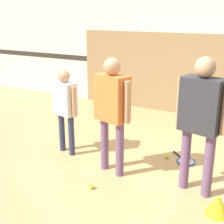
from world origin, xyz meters
TOP-DOWN VIEW (x-y plane):
  - ground_plane at (0.00, 0.00)m, footprint 16.00×16.00m
  - wall_back at (0.00, 2.95)m, footprint 16.00×0.07m
  - wall_panel at (-0.93, 2.89)m, footprint 3.33×0.05m
  - person_instructor at (-0.22, -0.15)m, footprint 0.58×0.35m
  - person_student_left at (-1.15, 0.06)m, footprint 0.48×0.30m
  - person_student_right at (0.91, -0.09)m, footprint 0.62×0.35m
  - racket_spare_on_floor at (0.58, 0.65)m, footprint 0.47×0.45m
  - tennis_ball_near_instructor at (-0.23, -0.67)m, footprint 0.07×0.07m
  - tennis_ball_by_spare_racket at (0.31, 0.61)m, footprint 0.07×0.07m
  - training_cone at (1.25, -0.43)m, footprint 0.27×0.27m

SIDE VIEW (x-z plane):
  - ground_plane at x=0.00m, z-range 0.00..0.00m
  - racket_spare_on_floor at x=0.58m, z-range -0.01..0.03m
  - tennis_ball_near_instructor at x=-0.23m, z-range 0.00..0.07m
  - tennis_ball_by_spare_racket at x=0.31m, z-range 0.00..0.07m
  - training_cone at x=1.25m, z-range 0.00..0.24m
  - person_student_left at x=-1.15m, z-range 0.16..1.47m
  - wall_panel at x=-0.93m, z-range 0.00..1.71m
  - person_instructor at x=-0.22m, z-range 0.19..1.77m
  - person_student_right at x=0.91m, z-range 0.20..1.86m
  - wall_back at x=0.00m, z-range 0.00..3.20m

